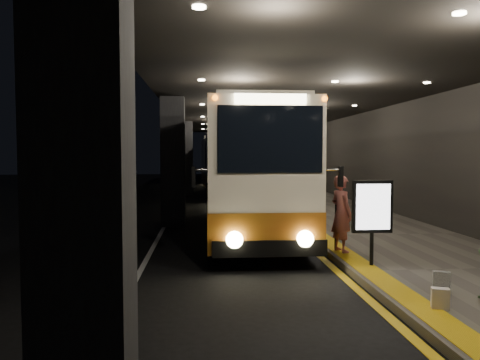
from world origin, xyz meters
name	(u,v)px	position (x,y,z in m)	size (l,w,h in m)	color
ground	(221,248)	(0.00, 0.00, 0.00)	(90.00, 90.00, 0.00)	black
lane_line_white	(167,221)	(-1.80, 5.00, 0.01)	(0.12, 50.00, 0.01)	silver
kerb_stripe_yellow	(279,220)	(2.35, 5.00, 0.01)	(0.18, 50.00, 0.01)	gold
sidewalk	(342,218)	(4.75, 5.00, 0.07)	(4.50, 50.00, 0.15)	#514C44
tactile_strip	(292,216)	(2.85, 5.00, 0.16)	(0.50, 50.00, 0.01)	gold
terminal_wall	(401,140)	(7.00, 5.00, 3.00)	(0.10, 50.00, 6.00)	black
support_columns	(173,162)	(-1.50, 4.00, 2.20)	(0.80, 24.80, 4.40)	black
canopy	(284,96)	(2.50, 5.00, 4.60)	(9.00, 50.00, 0.40)	black
coach_main	(245,175)	(0.90, 3.13, 1.78)	(2.57, 11.94, 3.71)	beige
coach_second	(224,167)	(0.79, 16.69, 1.65)	(2.82, 11.04, 3.44)	beige
coach_third	(219,159)	(0.99, 33.27, 1.92)	(2.87, 12.79, 4.01)	beige
passenger_boarding	(341,214)	(2.80, -1.38, 1.06)	(0.67, 0.44, 1.83)	#BF6259
bag_polka	(441,281)	(3.58, -4.61, 0.32)	(0.28, 0.12, 0.33)	black
bag_plain	(440,299)	(3.09, -5.51, 0.31)	(0.25, 0.15, 0.32)	beige
info_sign	(372,208)	(3.04, -2.77, 1.35)	(0.84, 0.12, 1.79)	black
stanchion_post	(336,225)	(2.75, -1.10, 0.75)	(0.05, 0.05, 1.20)	black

